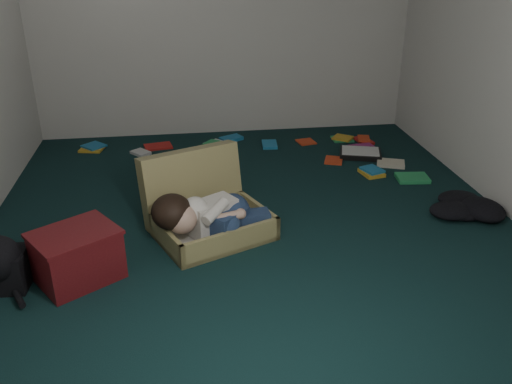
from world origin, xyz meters
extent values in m
plane|color=black|center=(0.00, 0.00, 0.00)|extent=(4.50, 4.50, 0.00)
plane|color=silver|center=(0.00, 2.25, 1.30)|extent=(4.50, 0.00, 4.50)
plane|color=silver|center=(0.00, -2.25, 1.30)|extent=(4.50, 0.00, 4.50)
cube|color=#9A8E55|center=(-0.30, -0.14, 0.09)|extent=(0.93, 0.82, 0.18)
cube|color=beige|center=(-0.30, -0.14, 0.04)|extent=(0.85, 0.73, 0.02)
cube|color=#9A8E55|center=(-0.45, 0.19, 0.28)|extent=(0.81, 0.53, 0.57)
cube|color=silver|center=(-0.31, -0.17, 0.19)|extent=(0.38, 0.33, 0.24)
sphere|color=tan|center=(-0.53, -0.30, 0.25)|extent=(0.21, 0.21, 0.21)
ellipsoid|color=black|center=(-0.60, -0.26, 0.29)|extent=(0.28, 0.29, 0.24)
ellipsoid|color=navy|center=(-0.17, -0.09, 0.19)|extent=(0.26, 0.29, 0.24)
cube|color=navy|center=(-0.20, -0.24, 0.18)|extent=(0.31, 0.31, 0.16)
cube|color=navy|center=(-0.04, -0.19, 0.15)|extent=(0.28, 0.16, 0.12)
sphere|color=white|center=(0.04, -0.11, 0.13)|extent=(0.12, 0.12, 0.12)
sphere|color=white|center=(0.07, -0.18, 0.11)|extent=(0.11, 0.11, 0.11)
cylinder|color=tan|center=(-0.21, -0.28, 0.24)|extent=(0.21, 0.14, 0.07)
cube|color=#581115|center=(-1.19, -0.55, 0.16)|extent=(0.60, 0.57, 0.32)
cube|color=#581115|center=(-1.19, -0.55, 0.33)|extent=(0.63, 0.60, 0.02)
cube|color=black|center=(1.27, 1.30, 0.03)|extent=(0.48, 0.41, 0.05)
cube|color=white|center=(1.27, 1.30, 0.05)|extent=(0.43, 0.36, 0.01)
cube|color=gold|center=(-1.43, 1.86, 0.01)|extent=(0.22, 0.16, 0.02)
cube|color=red|center=(-0.75, 1.84, 0.01)|extent=(0.27, 0.26, 0.02)
cube|color=silver|center=(-0.12, 1.80, 0.01)|extent=(0.22, 0.25, 0.02)
cube|color=teal|center=(0.41, 1.72, 0.01)|extent=(0.23, 0.26, 0.02)
cube|color=red|center=(0.82, 1.77, 0.01)|extent=(0.27, 0.25, 0.02)
cube|color=green|center=(1.22, 1.79, 0.01)|extent=(0.23, 0.18, 0.02)
cube|color=#9C2770|center=(1.33, 1.49, 0.01)|extent=(0.27, 0.27, 0.02)
cube|color=beige|center=(1.48, 1.03, 0.01)|extent=(0.20, 0.24, 0.02)
cube|color=gold|center=(1.22, 0.82, 0.01)|extent=(0.24, 0.27, 0.02)
cube|color=red|center=(1.44, 1.70, 0.01)|extent=(0.27, 0.24, 0.02)
cube|color=silver|center=(-0.92, 1.66, 0.01)|extent=(0.24, 0.20, 0.02)
cube|color=teal|center=(0.03, 1.95, 0.01)|extent=(0.27, 0.27, 0.02)
cube|color=red|center=(0.96, 1.20, 0.01)|extent=(0.18, 0.23, 0.02)
cube|color=green|center=(1.54, 0.65, 0.01)|extent=(0.25, 0.27, 0.02)
camera|label=1|loc=(-0.49, -3.59, 1.97)|focal=38.00mm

